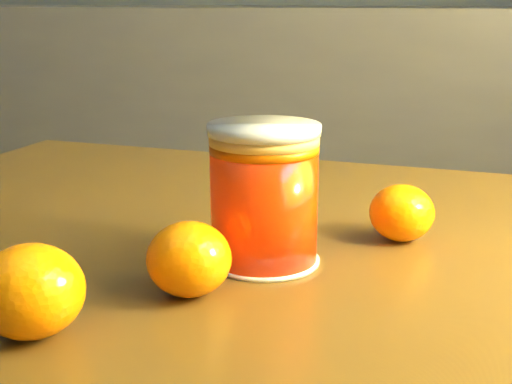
# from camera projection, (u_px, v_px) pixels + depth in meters

# --- Properties ---
(kitchen_counter) EXTENTS (3.15, 0.60, 0.90)m
(kitchen_counter) POSITION_uv_depth(u_px,v_px,m) (59.00, 155.00, 2.21)
(kitchen_counter) COLOR #505055
(kitchen_counter) RESTS_ON ground
(table) EXTENTS (1.03, 0.77, 0.72)m
(table) POSITION_uv_depth(u_px,v_px,m) (296.00, 350.00, 0.62)
(table) COLOR brown
(table) RESTS_ON ground
(juice_glass) EXTENTS (0.09, 0.09, 0.11)m
(juice_glass) POSITION_uv_depth(u_px,v_px,m) (264.00, 196.00, 0.55)
(juice_glass) COLOR red
(juice_glass) RESTS_ON table
(orange_front) EXTENTS (0.07, 0.07, 0.05)m
(orange_front) POSITION_uv_depth(u_px,v_px,m) (189.00, 259.00, 0.50)
(orange_front) COLOR orange
(orange_front) RESTS_ON table
(orange_back) EXTENTS (0.06, 0.06, 0.05)m
(orange_back) POSITION_uv_depth(u_px,v_px,m) (402.00, 213.00, 0.61)
(orange_back) COLOR orange
(orange_back) RESTS_ON table
(orange_extra) EXTENTS (0.08, 0.08, 0.06)m
(orange_extra) POSITION_uv_depth(u_px,v_px,m) (31.00, 291.00, 0.43)
(orange_extra) COLOR orange
(orange_extra) RESTS_ON table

